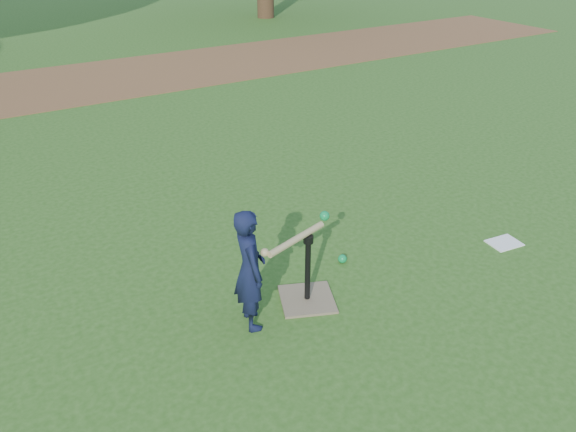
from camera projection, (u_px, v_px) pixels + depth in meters
ground at (298, 280)px, 4.86m from camera, size 80.00×80.00×0.00m
dirt_strip at (82, 82)px, 10.46m from camera, size 24.00×3.00×0.01m
child at (250, 270)px, 4.13m from camera, size 0.31×0.40×0.98m
wiffle_ball_ground at (342, 259)px, 5.09m from camera, size 0.08×0.08×0.08m
clipboard at (504, 243)px, 5.39m from camera, size 0.33×0.26×0.01m
batting_tee at (307, 289)px, 4.56m from camera, size 0.56×0.56×0.61m
swing_action at (300, 235)px, 4.26m from camera, size 0.70×0.26×0.13m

